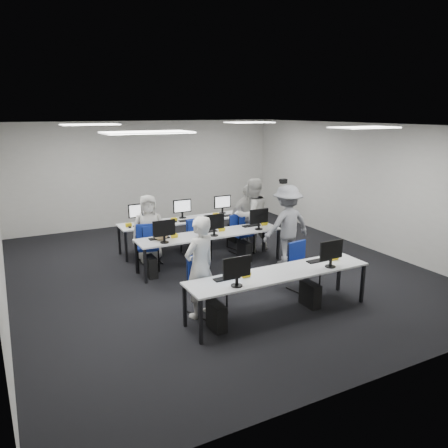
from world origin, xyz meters
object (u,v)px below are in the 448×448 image
chair_2 (148,255)px  chair_6 (193,243)px  desk_mid (210,236)px  chair_3 (199,246)px  chair_4 (241,241)px  student_0 (200,267)px  photographer (287,225)px  chair_0 (207,296)px  chair_7 (239,237)px  student_3 (247,217)px  chair_1 (303,275)px  chair_5 (150,251)px  student_1 (252,215)px  desk_front (280,275)px  student_2 (149,229)px

chair_2 → chair_6: bearing=35.2°
desk_mid → chair_6: 0.99m
chair_3 → chair_4: (1.06, -0.11, 0.00)m
chair_6 → student_0: size_ratio=0.52×
chair_2 → photographer: (2.82, -1.05, 0.58)m
chair_0 → photographer: (2.60, 1.43, 0.56)m
chair_0 → photographer: photographer is taller
student_0 → chair_7: bearing=-149.2°
chair_6 → student_3: size_ratio=0.56×
chair_7 → chair_1: bearing=-106.1°
chair_7 → photographer: (0.38, -1.42, 0.59)m
desk_mid → chair_5: (-1.10, 0.80, -0.40)m
chair_1 → chair_2: 3.30m
chair_7 → chair_2: bearing=176.7°
student_3 → student_0: bearing=-126.8°
chair_4 → student_3: bearing=34.1°
photographer → desk_mid: bearing=-22.4°
chair_3 → student_0: size_ratio=0.53×
student_0 → photographer: size_ratio=0.97×
desk_mid → chair_1: size_ratio=3.53×
chair_2 → student_0: bearing=-73.2°
student_1 → student_3: (-0.03, 0.19, -0.09)m
student_1 → chair_0: bearing=41.0°
photographer → chair_7: bearing=-76.5°
chair_2 → chair_5: chair_2 is taller
desk_mid → chair_1: (0.97, -1.98, -0.39)m
chair_5 → student_0: bearing=-90.8°
desk_front → chair_2: (-1.26, 3.05, -0.38)m
desk_mid → chair_6: chair_6 is taller
chair_5 → student_2: (0.02, 0.09, 0.47)m
desk_mid → chair_0: (-1.05, -2.03, -0.37)m
student_0 → student_1: bearing=-154.3°
chair_5 → student_1: student_1 is taller
chair_5 → student_1: bearing=-5.3°
chair_1 → photographer: bearing=57.4°
chair_0 → chair_3: (1.03, 2.63, -0.03)m
chair_0 → chair_4: bearing=31.1°
chair_1 → chair_2: (-2.23, 2.43, 0.01)m
chair_4 → student_0: (-2.23, -2.56, 0.56)m
student_2 → student_3: student_3 is taller
desk_front → chair_7: size_ratio=3.62×
student_2 → chair_0: bearing=-78.3°
chair_0 → student_3: 3.66m
chair_7 → student_3: bearing=-45.3°
chair_4 → chair_6: (-1.08, 0.41, -0.01)m
desk_mid → chair_7: bearing=34.9°
chair_6 → student_0: bearing=-112.9°
chair_7 → student_1: size_ratio=0.50×
chair_3 → photographer: size_ratio=0.51×
student_0 → desk_front: bearing=135.4°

